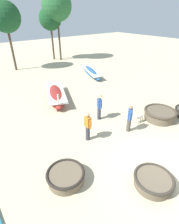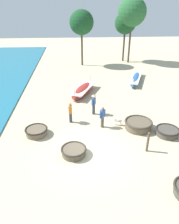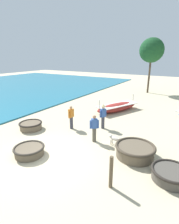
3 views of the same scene
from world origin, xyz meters
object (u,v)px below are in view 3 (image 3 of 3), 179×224
object	(u,v)px
coracle_nearest	(171,174)
coracle_front_left	(31,125)
coracle_upturned	(29,150)
fisherman_by_coracle	(103,115)
coracle_weathered	(135,150)
fisherman_crouching	(71,117)
tree_center	(152,50)
long_boat_white_hull	(117,107)
fisherman_with_hat	(94,128)
mooring_post_mid_beach	(111,172)
dog	(114,139)

from	to	relation	value
coracle_nearest	coracle_front_left	xyz separation A→B (m)	(-8.66, 0.60, 0.00)
coracle_upturned	fisherman_by_coracle	xyz separation A→B (m)	(1.55, 4.85, 0.71)
coracle_weathered	fisherman_crouching	world-z (taller)	fisherman_crouching
fisherman_crouching	tree_center	xyz separation A→B (m)	(1.37, 14.88, 4.45)
coracle_front_left	fisherman_crouching	size ratio (longest dim) A/B	0.95
coracle_nearest	coracle_weathered	size ratio (longest dim) A/B	0.82
coracle_nearest	long_boat_white_hull	distance (m)	9.03
fisherman_with_hat	fisherman_by_coracle	bearing A→B (deg)	102.97
coracle_front_left	mooring_post_mid_beach	xyz separation A→B (m)	(6.80, -2.19, 0.38)
fisherman_by_coracle	fisherman_with_hat	size ratio (longest dim) A/B	1.06
coracle_nearest	coracle_weathered	xyz separation A→B (m)	(-1.73, 0.90, 0.07)
dog	mooring_post_mid_beach	xyz separation A→B (m)	(1.20, -3.03, 0.27)
long_boat_white_hull	fisherman_with_hat	bearing A→B (deg)	-79.38
fisherman_crouching	dog	xyz separation A→B (m)	(3.35, -0.64, -0.46)
long_boat_white_hull	tree_center	distance (m)	10.84
coracle_nearest	fisherman_with_hat	size ratio (longest dim) A/B	1.00
long_boat_white_hull	fisherman_with_hat	world-z (taller)	fisherman_with_hat
long_boat_white_hull	mooring_post_mid_beach	xyz separation A→B (m)	(3.46, -8.89, 0.28)
coracle_upturned	long_boat_white_hull	distance (m)	8.98
coracle_nearest	fisherman_with_hat	distance (m)	4.42
coracle_front_left	coracle_weathered	xyz separation A→B (m)	(6.93, 0.30, 0.07)
coracle_weathered	tree_center	distance (m)	17.13
fisherman_with_hat	tree_center	bearing A→B (deg)	93.07
mooring_post_mid_beach	tree_center	world-z (taller)	tree_center
fisherman_crouching	long_boat_white_hull	bearing A→B (deg)	78.27
fisherman_by_coracle	long_boat_white_hull	bearing A→B (deg)	99.49
coracle_weathered	coracle_upturned	bearing A→B (deg)	-150.38
coracle_nearest	coracle_upturned	size ratio (longest dim) A/B	1.05
mooring_post_mid_beach	coracle_weathered	bearing A→B (deg)	86.96
coracle_upturned	long_boat_white_hull	bearing A→B (deg)	84.44
coracle_upturned	coracle_weathered	xyz separation A→B (m)	(4.46, 2.54, 0.08)
coracle_upturned	fisherman_crouching	size ratio (longest dim) A/B	0.95
coracle_nearest	fisherman_with_hat	world-z (taller)	fisherman_with_hat
coracle_front_left	fisherman_by_coracle	bearing A→B (deg)	33.03
coracle_upturned	coracle_weathered	distance (m)	5.14
coracle_front_left	fisherman_by_coracle	size ratio (longest dim) A/B	0.90
fisherman_by_coracle	mooring_post_mid_beach	distance (m)	5.55
coracle_front_left	fisherman_crouching	distance (m)	2.75
coracle_upturned	dog	world-z (taller)	dog
coracle_weathered	long_boat_white_hull	xyz separation A→B (m)	(-3.59, 6.40, 0.03)
coracle_upturned	coracle_front_left	bearing A→B (deg)	137.81
long_boat_white_hull	tree_center	bearing A→B (deg)	88.29
fisherman_by_coracle	tree_center	bearing A→B (deg)	91.65
coracle_nearest	mooring_post_mid_beach	xyz separation A→B (m)	(-1.86, -1.59, 0.39)
tree_center	coracle_front_left	bearing A→B (deg)	-102.48
coracle_front_left	long_boat_white_hull	size ratio (longest dim) A/B	0.33
coracle_nearest	dog	size ratio (longest dim) A/B	2.30
fisherman_with_hat	dog	world-z (taller)	fisherman_with_hat
long_boat_white_hull	dog	world-z (taller)	long_boat_white_hull
coracle_weathered	long_boat_white_hull	bearing A→B (deg)	119.33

